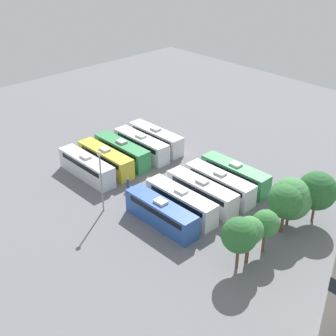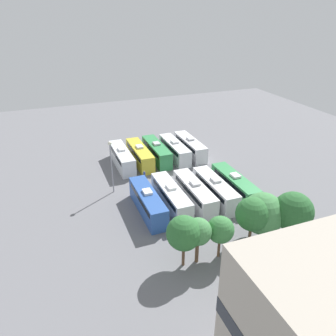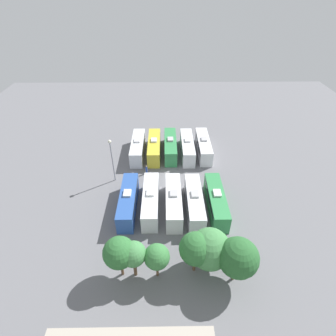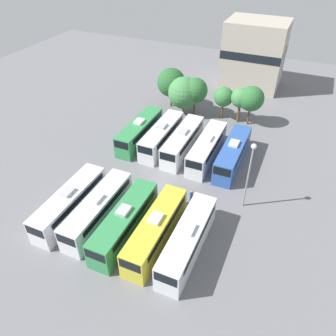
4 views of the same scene
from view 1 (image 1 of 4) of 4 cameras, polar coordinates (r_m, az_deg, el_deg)
The scene contains 19 objects.
ground_plane at distance 69.46m, azimuth -1.06°, elevation -1.54°, with size 111.30×111.30×0.00m, color slate.
bus_0 at distance 78.51m, azimuth -1.49°, elevation 3.69°, with size 2.57×11.04×3.60m.
bus_1 at distance 76.18m, azimuth -3.27°, elevation 2.83°, with size 2.57×11.04×3.60m.
bus_2 at distance 74.45m, azimuth -5.61°, elevation 2.08°, with size 2.57×11.04×3.60m.
bus_3 at distance 72.36m, azimuth -7.62°, elevation 1.13°, with size 2.57×11.04×3.60m.
bus_4 at distance 70.62m, azimuth -9.89°, elevation 0.20°, with size 2.57×11.04×3.60m.
bus_5 at distance 68.14m, azimuth 8.19°, elevation -0.77°, with size 2.57×11.04×3.60m.
bus_6 at distance 65.59m, azimuth 6.33°, elevation -1.90°, with size 2.57×11.04×3.60m.
bus_7 at distance 63.48m, azimuth 4.17°, elevation -2.92°, with size 2.57×11.04×3.60m.
bus_8 at distance 61.31m, azimuth 1.62°, elevation -4.10°, with size 2.57×11.04×3.60m.
bus_9 at distance 59.12m, azimuth -0.86°, elevation -5.47°, with size 2.57×11.04×3.60m.
worker_person at distance 67.16m, azimuth -4.89°, elevation -1.94°, with size 0.36×0.36×1.85m.
light_pole at distance 60.28m, azimuth -8.22°, elevation -0.50°, with size 0.60×0.60×8.81m.
tree_0 at distance 61.20m, azimuth 17.72°, elevation -2.66°, with size 4.98×4.98×7.03m.
tree_1 at distance 59.86m, azimuth 14.71°, elevation -3.64°, with size 5.37×5.37×6.59m.
tree_2 at distance 58.05m, azimuth 14.09°, elevation -3.98°, with size 4.23×4.23×6.62m.
tree_3 at distance 54.61m, azimuth 11.81°, elevation -6.66°, with size 3.24×3.24×5.57m.
tree_4 at distance 52.50m, azimuth 9.89°, elevation -7.55°, with size 3.21×3.21×5.97m.
tree_5 at distance 51.27m, azimuth 8.68°, elevation -8.10°, with size 4.02×4.02×6.59m.
Camera 1 is at (40.31, 44.42, 35.02)m, focal length 50.00 mm.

